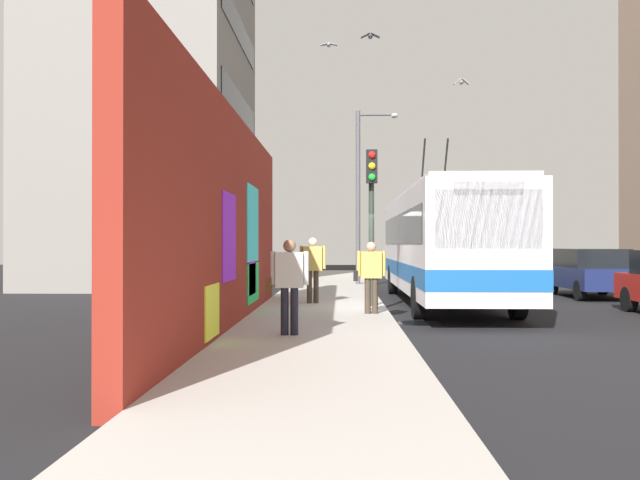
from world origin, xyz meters
The scene contains 13 objects.
ground_plane centered at (0.00, 0.00, 0.00)m, with size 80.00×80.00×0.00m, color black.
sidewalk_slab centered at (0.00, 1.60, 0.07)m, with size 48.00×3.20×0.15m, color #ADA8A0.
graffiti_wall centered at (-3.87, 3.35, 2.17)m, with size 14.23×0.32×4.34m.
building_far_left centered at (11.50, 9.20, 8.95)m, with size 10.57×7.56×17.89m.
city_bus centered at (2.46, -1.80, 1.79)m, with size 12.53×2.54×4.99m.
parked_car_navy centered at (5.07, -7.00, 0.83)m, with size 4.10×1.92×1.58m.
pedestrian_midblock centered at (0.92, 1.88, 1.19)m, with size 0.24×0.70×1.76m.
pedestrian_near_wall centered at (-5.54, 2.03, 1.12)m, with size 0.22×0.74×1.66m.
pedestrian_at_curb centered at (-1.81, 0.45, 1.10)m, with size 0.22×0.74×1.63m.
traffic_light centered at (0.01, 0.35, 2.85)m, with size 0.49×0.28×3.99m.
street_lamp centered at (9.85, 0.27, 4.08)m, with size 0.44×1.68×6.88m.
flying_pigeons centered at (4.33, -0.35, 7.72)m, with size 3.72×4.94×1.41m.
curbside_puddle centered at (-2.35, -0.60, 0.00)m, with size 1.03×1.03×0.00m, color black.
Camera 1 is at (-17.46, 1.13, 1.73)m, focal length 38.59 mm.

